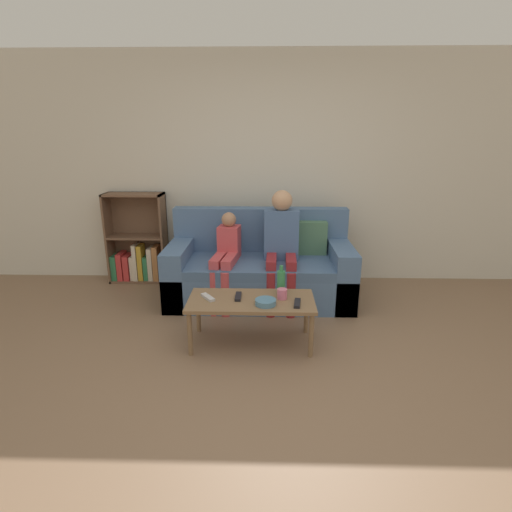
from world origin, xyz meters
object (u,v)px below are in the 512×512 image
bottle (281,282)px  person_adult (281,239)px  cup_near (282,294)px  person_child (226,254)px  tv_remote_0 (238,296)px  bookshelf (138,249)px  coffee_table (251,304)px  snack_bowl (266,302)px  couch (261,271)px  tv_remote_2 (208,297)px  tv_remote_1 (297,303)px

bottle → person_adult: bearing=88.1°
person_adult → cup_near: 0.92m
person_child → tv_remote_0: 0.84m
tv_remote_0 → bottle: bearing=17.4°
bookshelf → coffee_table: bearing=-46.8°
person_adult → bottle: size_ratio=4.70×
coffee_table → snack_bowl: bearing=-40.6°
couch → snack_bowl: 1.11m
bottle → snack_bowl: bearing=-117.9°
coffee_table → tv_remote_2: (-0.36, 0.01, 0.05)m
person_adult → tv_remote_0: size_ratio=6.88×
person_child → snack_bowl: 1.04m
bookshelf → tv_remote_2: bookshelf is taller
tv_remote_0 → snack_bowl: 0.27m
tv_remote_0 → snack_bowl: bearing=-30.4°
coffee_table → person_child: 0.91m
cup_near → bottle: (-0.01, 0.12, 0.06)m
cup_near → snack_bowl: bearing=-137.0°
tv_remote_1 → tv_remote_2: same height
snack_bowl → cup_near: bearing=43.0°
coffee_table → tv_remote_1: bearing=-13.7°
tv_remote_2 → person_child: bearing=49.4°
coffee_table → person_adult: bearing=73.1°
tv_remote_2 → couch: bearing=31.1°
cup_near → tv_remote_0: cup_near is taller
cup_near → snack_bowl: cup_near is taller
tv_remote_0 → bottle: size_ratio=0.68×
person_adult → tv_remote_0: person_adult is taller
cup_near → tv_remote_1: cup_near is taller
bookshelf → tv_remote_1: (1.80, -1.61, 0.03)m
coffee_table → snack_bowl: (0.12, -0.10, 0.06)m
person_child → bookshelf: bearing=157.2°
tv_remote_2 → snack_bowl: (0.48, -0.11, 0.01)m
person_adult → tv_remote_0: (-0.39, -0.88, -0.27)m
cup_near → tv_remote_2: (-0.62, -0.01, -0.03)m
coffee_table → bottle: bearing=30.1°
tv_remote_2 → snack_bowl: bearing=-48.9°
tv_remote_2 → bookshelf: bearing=89.4°
tv_remote_1 → snack_bowl: snack_bowl is taller
snack_bowl → tv_remote_0: bearing=149.4°
bookshelf → snack_bowl: bearing=-46.4°
bottle → bookshelf: bearing=140.7°
person_child → bottle: person_child is taller
couch → tv_remote_1: bearing=-74.1°
tv_remote_2 → tv_remote_1: bearing=-43.5°
person_adult → person_child: bearing=-172.3°
snack_bowl → bookshelf: bearing=133.6°
cup_near → bottle: bearing=92.4°
cup_near → tv_remote_2: size_ratio=0.51×
person_adult → snack_bowl: (-0.16, -1.01, -0.26)m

